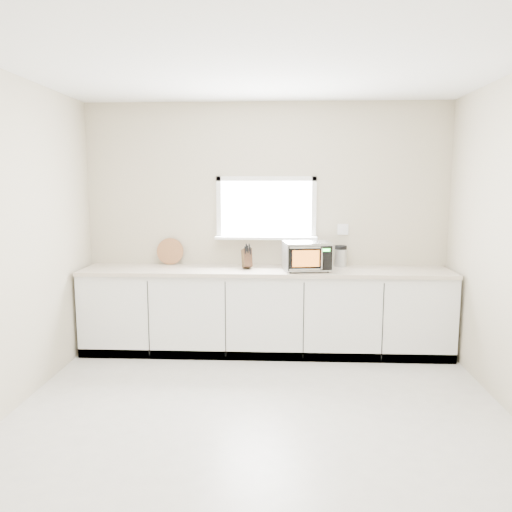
{
  "coord_description": "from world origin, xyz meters",
  "views": [
    {
      "loc": [
        0.15,
        -3.55,
        1.83
      ],
      "look_at": [
        -0.09,
        1.55,
        1.08
      ],
      "focal_mm": 35.0,
      "sensor_mm": 36.0,
      "label": 1
    }
  ],
  "objects": [
    {
      "name": "knife_block",
      "position": [
        -0.2,
        1.7,
        1.04
      ],
      "size": [
        0.14,
        0.21,
        0.27
      ],
      "rotation": [
        0.0,
        0.0,
        0.28
      ],
      "color": "#463019",
      "rests_on": "countertop"
    },
    {
      "name": "back_wall",
      "position": [
        0.0,
        2.0,
        1.36
      ],
      "size": [
        4.0,
        0.17,
        2.7
      ],
      "color": "#BCB195",
      "rests_on": "ground"
    },
    {
      "name": "cutting_board",
      "position": [
        -1.08,
        1.94,
        1.07
      ],
      "size": [
        0.3,
        0.07,
        0.3
      ],
      "primitive_type": "cylinder",
      "rotation": [
        1.4,
        0.0,
        0.0
      ],
      "color": "#9C5C3C",
      "rests_on": "countertop"
    },
    {
      "name": "microwave",
      "position": [
        0.43,
        1.62,
        1.08
      ],
      "size": [
        0.52,
        0.43,
        0.3
      ],
      "rotation": [
        0.0,
        0.0,
        0.16
      ],
      "color": "black",
      "rests_on": "countertop"
    },
    {
      "name": "ground",
      "position": [
        0.0,
        0.0,
        0.0
      ],
      "size": [
        4.0,
        4.0,
        0.0
      ],
      "primitive_type": "plane",
      "color": "beige",
      "rests_on": "ground"
    },
    {
      "name": "coffee_grinder",
      "position": [
        0.82,
        1.9,
        1.04
      ],
      "size": [
        0.15,
        0.15,
        0.23
      ],
      "rotation": [
        0.0,
        0.0,
        -0.14
      ],
      "color": "#ACAFB3",
      "rests_on": "countertop"
    },
    {
      "name": "cabinets",
      "position": [
        0.0,
        1.7,
        0.44
      ],
      "size": [
        3.92,
        0.6,
        0.88
      ],
      "primitive_type": "cube",
      "color": "white",
      "rests_on": "ground"
    },
    {
      "name": "countertop",
      "position": [
        0.0,
        1.69,
        0.9
      ],
      "size": [
        3.92,
        0.64,
        0.04
      ],
      "primitive_type": "cube",
      "color": "beige",
      "rests_on": "cabinets"
    }
  ]
}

